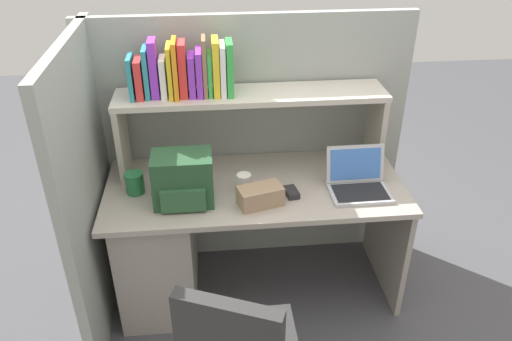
% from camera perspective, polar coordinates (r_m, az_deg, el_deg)
% --- Properties ---
extents(ground_plane, '(8.00, 8.00, 0.00)m').
position_cam_1_polar(ground_plane, '(3.17, -0.09, -12.89)').
color(ground_plane, '#4C4C51').
extents(desk, '(1.60, 0.70, 0.73)m').
position_cam_1_polar(desk, '(2.90, -7.84, -7.49)').
color(desk, '#AAA093').
rests_on(desk, ground_plane).
extents(cubicle_partition_rear, '(1.84, 0.05, 1.55)m').
position_cam_1_polar(cubicle_partition_rear, '(3.02, -0.81, 2.90)').
color(cubicle_partition_rear, '#939991').
rests_on(cubicle_partition_rear, ground_plane).
extents(cubicle_partition_left, '(0.05, 1.06, 1.55)m').
position_cam_1_polar(cubicle_partition_left, '(2.72, -18.16, -2.27)').
color(cubicle_partition_left, '#939991').
rests_on(cubicle_partition_left, ground_plane).
extents(overhead_hutch, '(1.44, 0.28, 0.45)m').
position_cam_1_polar(overhead_hutch, '(2.73, -0.53, 6.87)').
color(overhead_hutch, '#B3A99C').
rests_on(overhead_hutch, desk).
extents(reference_books_on_shelf, '(0.53, 0.19, 0.30)m').
position_cam_1_polar(reference_books_on_shelf, '(2.64, -8.04, 11.05)').
color(reference_books_on_shelf, teal).
rests_on(reference_books_on_shelf, overhead_hutch).
extents(laptop, '(0.31, 0.26, 0.22)m').
position_cam_1_polar(laptop, '(2.70, 11.41, -1.28)').
color(laptop, '#B7BABF').
rests_on(laptop, desk).
extents(backpack, '(0.30, 0.22, 0.26)m').
position_cam_1_polar(backpack, '(2.54, -8.24, -1.05)').
color(backpack, '#264C2D').
rests_on(backpack, desk).
extents(computer_mouse, '(0.08, 0.11, 0.03)m').
position_cam_1_polar(computer_mouse, '(2.63, 4.03, -2.47)').
color(computer_mouse, '#262628').
rests_on(computer_mouse, desk).
extents(paper_cup, '(0.08, 0.08, 0.09)m').
position_cam_1_polar(paper_cup, '(2.65, -1.37, -1.34)').
color(paper_cup, white).
rests_on(paper_cup, desk).
extents(tissue_box, '(0.24, 0.17, 0.10)m').
position_cam_1_polar(tissue_box, '(2.54, 0.49, -2.87)').
color(tissue_box, '#9E7F60').
rests_on(tissue_box, desk).
extents(snack_canister, '(0.10, 0.10, 0.11)m').
position_cam_1_polar(snack_canister, '(2.70, -13.52, -1.38)').
color(snack_canister, '#26723F').
rests_on(snack_canister, desk).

